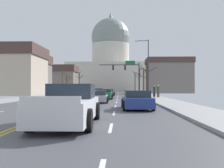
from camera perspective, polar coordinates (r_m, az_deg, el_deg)
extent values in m
cube|color=#49494E|center=(33.76, -4.76, -3.32)|extent=(14.00, 180.00, 0.06)
cube|color=yellow|center=(33.78, -4.96, -3.27)|extent=(0.10, 176.40, 0.00)
cube|color=yellow|center=(33.75, -4.56, -3.27)|extent=(0.10, 176.40, 0.00)
cube|color=silver|center=(9.54, -0.29, -9.85)|extent=(0.12, 2.20, 0.00)
cube|color=silver|center=(14.69, 0.45, -6.62)|extent=(0.12, 2.20, 0.00)
cube|color=silver|center=(19.87, 0.80, -5.07)|extent=(0.12, 2.20, 0.00)
cube|color=silver|center=(25.06, 1.00, -4.17)|extent=(0.12, 2.20, 0.00)
cube|color=silver|center=(30.25, 1.14, -3.57)|extent=(0.12, 2.20, 0.00)
cube|color=silver|center=(35.44, 1.23, -3.15)|extent=(0.12, 2.20, 0.00)
cube|color=silver|center=(40.64, 1.30, -2.83)|extent=(0.12, 2.20, 0.00)
cube|color=silver|center=(45.83, 1.36, -2.59)|extent=(0.12, 2.20, 0.00)
cube|color=silver|center=(51.03, 1.40, -2.40)|extent=(0.12, 2.20, 0.00)
cube|color=silver|center=(56.23, 1.44, -2.24)|extent=(0.12, 2.20, 0.00)
cube|color=silver|center=(61.43, 1.46, -2.11)|extent=(0.12, 2.20, 0.00)
cube|color=silver|center=(66.63, 1.49, -2.00)|extent=(0.12, 2.20, 0.00)
cube|color=silver|center=(71.83, 1.51, -1.90)|extent=(0.12, 2.20, 0.00)
cube|color=silver|center=(77.02, 1.53, -1.82)|extent=(0.12, 2.20, 0.00)
cube|color=silver|center=(82.22, 1.55, -1.75)|extent=(0.12, 2.20, 0.00)
cube|color=silver|center=(87.42, 1.56, -1.69)|extent=(0.12, 2.20, 0.00)
cube|color=silver|center=(92.62, 1.57, -1.63)|extent=(0.12, 2.20, 0.00)
cube|color=silver|center=(97.82, 1.58, -1.58)|extent=(0.12, 2.20, 0.00)
cube|color=silver|center=(21.18, -18.57, -4.77)|extent=(0.12, 2.20, 0.00)
cube|color=silver|center=(26.11, -14.59, -4.00)|extent=(0.12, 2.20, 0.00)
cube|color=silver|center=(31.12, -11.88, -3.47)|extent=(0.12, 2.20, 0.00)
cube|color=silver|center=(36.19, -9.94, -3.09)|extent=(0.12, 2.20, 0.00)
cube|color=silver|center=(41.29, -8.47, -2.79)|extent=(0.12, 2.20, 0.00)
cube|color=silver|center=(46.42, -7.33, -2.56)|extent=(0.12, 2.20, 0.00)
cube|color=silver|center=(51.56, -6.41, -2.38)|extent=(0.12, 2.20, 0.00)
cube|color=silver|center=(56.71, -5.66, -2.22)|extent=(0.12, 2.20, 0.00)
cube|color=silver|center=(61.86, -5.04, -2.10)|extent=(0.12, 2.20, 0.00)
cube|color=silver|center=(67.03, -4.51, -1.99)|extent=(0.12, 2.20, 0.00)
cube|color=silver|center=(72.20, -4.06, -1.90)|extent=(0.12, 2.20, 0.00)
cube|color=silver|center=(77.37, -3.66, -1.82)|extent=(0.12, 2.20, 0.00)
cube|color=silver|center=(82.55, -3.32, -1.74)|extent=(0.12, 2.20, 0.00)
cube|color=silver|center=(87.73, -3.02, -1.68)|extent=(0.12, 2.20, 0.00)
cube|color=silver|center=(92.91, -2.75, -1.63)|extent=(0.12, 2.20, 0.00)
cube|color=silver|center=(98.10, -2.51, -1.58)|extent=(0.12, 2.20, 0.00)
cube|color=gray|center=(33.86, 9.70, -3.14)|extent=(3.00, 180.00, 0.14)
cube|color=gray|center=(35.74, -18.45, -2.98)|extent=(3.00, 180.00, 0.14)
cylinder|color=#28282D|center=(49.51, 6.14, 1.27)|extent=(0.22, 0.22, 6.14)
cylinder|color=#28282D|center=(49.53, 1.62, 4.36)|extent=(7.80, 0.16, 0.16)
cube|color=black|center=(49.49, 2.98, 3.71)|extent=(0.32, 0.28, 0.92)
sphere|color=red|center=(49.35, 2.98, 4.05)|extent=(0.22, 0.22, 0.22)
sphere|color=#332B05|center=(49.33, 2.98, 3.73)|extent=(0.22, 0.22, 0.22)
sphere|color=black|center=(49.31, 2.98, 3.40)|extent=(0.22, 0.22, 0.22)
cube|color=black|center=(49.50, 0.26, 3.71)|extent=(0.32, 0.28, 0.92)
sphere|color=red|center=(49.36, 0.26, 4.05)|extent=(0.22, 0.22, 0.22)
sphere|color=#332B05|center=(49.34, 0.26, 3.72)|extent=(0.22, 0.22, 0.22)
sphere|color=black|center=(49.32, 0.26, 3.40)|extent=(0.22, 0.22, 0.22)
cube|color=#146033|center=(49.63, 4.15, 4.87)|extent=(1.90, 0.06, 0.70)
cylinder|color=#333338|center=(38.90, 8.23, 3.64)|extent=(0.14, 0.14, 8.63)
cylinder|color=#333338|center=(39.35, 6.92, 9.70)|extent=(1.77, 0.09, 0.09)
cube|color=#B2B2AD|center=(39.27, 5.62, 9.62)|extent=(0.56, 0.24, 0.16)
cube|color=beige|center=(104.17, -0.33, 1.47)|extent=(33.37, 23.66, 10.91)
cylinder|color=beige|center=(104.98, -0.33, 6.75)|extent=(15.29, 15.29, 8.42)
sphere|color=gray|center=(106.12, -0.33, 10.49)|extent=(15.87, 15.87, 15.87)
cone|color=gray|center=(108.26, -0.33, 15.24)|extent=(1.80, 1.80, 2.40)
cube|color=navy|center=(44.87, -0.66, -2.03)|extent=(1.84, 4.38, 0.62)
cube|color=#232D38|center=(44.54, -0.69, -1.38)|extent=(1.58, 2.13, 0.41)
cylinder|color=black|center=(46.28, -1.61, -2.18)|extent=(0.24, 0.65, 0.64)
cylinder|color=black|center=(46.17, 0.53, -2.18)|extent=(0.24, 0.65, 0.64)
cylinder|color=black|center=(43.61, -1.91, -2.27)|extent=(0.24, 0.65, 0.64)
cylinder|color=black|center=(43.48, 0.36, -2.27)|extent=(0.24, 0.65, 0.64)
cube|color=black|center=(37.73, -1.22, -2.31)|extent=(1.76, 4.50, 0.60)
cube|color=#232D38|center=(37.60, -1.23, -1.50)|extent=(1.54, 1.90, 0.47)
cylinder|color=black|center=(39.18, -2.39, -2.45)|extent=(0.22, 0.64, 0.64)
cylinder|color=black|center=(39.09, 0.16, -2.45)|extent=(0.22, 0.64, 0.64)
cylinder|color=black|center=(36.40, -2.70, -2.58)|extent=(0.22, 0.64, 0.64)
cylinder|color=black|center=(36.31, 0.05, -2.59)|extent=(0.22, 0.64, 0.64)
cube|color=#1E7247|center=(31.98, -1.70, -2.51)|extent=(1.93, 4.23, 0.70)
cube|color=#232D38|center=(31.75, -1.72, -1.54)|extent=(1.67, 1.98, 0.39)
cylinder|color=black|center=(33.34, -3.20, -2.76)|extent=(0.23, 0.64, 0.64)
cylinder|color=black|center=(33.26, 0.02, -2.76)|extent=(0.23, 0.64, 0.64)
cylinder|color=black|center=(30.74, -3.55, -2.93)|extent=(0.23, 0.64, 0.64)
cylinder|color=black|center=(30.65, -0.06, -2.94)|extent=(0.23, 0.64, 0.64)
cube|color=#9EA3A8|center=(24.75, -3.22, -3.20)|extent=(1.90, 4.37, 0.56)
cube|color=#232D38|center=(24.61, -3.24, -2.04)|extent=(1.63, 1.90, 0.45)
cylinder|color=black|center=(26.17, -5.01, -3.32)|extent=(0.23, 0.64, 0.64)
cylinder|color=black|center=(26.05, -1.02, -3.33)|extent=(0.23, 0.64, 0.64)
cylinder|color=black|center=(23.50, -5.67, -3.62)|extent=(0.23, 0.64, 0.64)
cylinder|color=black|center=(23.36, -1.22, -3.64)|extent=(0.23, 0.64, 0.64)
cube|color=navy|center=(17.54, 5.65, -4.05)|extent=(1.95, 4.45, 0.67)
cube|color=#232D38|center=(17.27, 5.72, -2.22)|extent=(1.67, 2.08, 0.47)
cylinder|color=black|center=(18.85, 2.47, -4.34)|extent=(0.24, 0.65, 0.64)
cylinder|color=black|center=(19.01, 8.03, -4.31)|extent=(0.24, 0.65, 0.64)
cylinder|color=black|center=(16.13, 2.84, -4.96)|extent=(0.24, 0.65, 0.64)
cylinder|color=black|center=(16.31, 9.33, -4.90)|extent=(0.24, 0.65, 0.64)
cube|color=silver|center=(10.41, -9.80, -5.62)|extent=(2.03, 5.66, 0.81)
cube|color=#1E2833|center=(11.15, -9.01, -1.60)|extent=(1.84, 1.93, 0.63)
cube|color=silver|center=(7.68, -13.79, -3.52)|extent=(1.82, 0.11, 0.22)
cylinder|color=black|center=(12.29, -12.83, -5.91)|extent=(0.29, 0.80, 0.80)
cylinder|color=black|center=(11.96, -3.54, -6.07)|extent=(0.29, 0.80, 0.80)
cylinder|color=black|center=(9.06, -18.13, -7.76)|extent=(0.29, 0.80, 0.80)
cylinder|color=black|center=(8.61, -5.47, -8.17)|extent=(0.29, 0.80, 0.80)
cube|color=silver|center=(57.83, -3.97, -1.73)|extent=(1.93, 4.45, 0.62)
cube|color=#232D38|center=(58.07, -3.94, -1.23)|extent=(1.64, 1.95, 0.39)
cylinder|color=black|center=(56.37, -3.24, -1.91)|extent=(0.24, 0.65, 0.64)
cylinder|color=black|center=(56.61, -5.05, -1.91)|extent=(0.24, 0.65, 0.64)
cylinder|color=black|center=(59.08, -2.93, -1.86)|extent=(0.24, 0.65, 0.64)
cylinder|color=black|center=(59.31, -4.67, -1.85)|extent=(0.24, 0.65, 0.64)
cube|color=#6B6056|center=(66.26, -2.92, -1.60)|extent=(1.83, 4.24, 0.62)
cube|color=#232D38|center=(66.45, -2.90, -1.16)|extent=(1.60, 2.00, 0.40)
cylinder|color=black|center=(64.88, -2.23, -1.75)|extent=(0.22, 0.64, 0.64)
cylinder|color=black|center=(65.04, -3.81, -1.75)|extent=(0.22, 0.64, 0.64)
cylinder|color=black|center=(67.50, -2.06, -1.71)|extent=(0.22, 0.64, 0.64)
cylinder|color=black|center=(67.65, -3.58, -1.71)|extent=(0.22, 0.64, 0.64)
cube|color=silver|center=(79.35, -4.76, -1.44)|extent=(1.76, 4.30, 0.65)
cube|color=#232D38|center=(79.77, -4.72, -1.06)|extent=(1.53, 2.13, 0.39)
cylinder|color=black|center=(77.94, -4.26, -1.57)|extent=(0.23, 0.64, 0.64)
cylinder|color=black|center=(78.16, -5.50, -1.57)|extent=(0.23, 0.64, 0.64)
cylinder|color=black|center=(80.57, -4.04, -1.54)|extent=(0.23, 0.64, 0.64)
cylinder|color=black|center=(80.78, -5.24, -1.54)|extent=(0.23, 0.64, 0.64)
cube|color=slate|center=(60.37, -19.62, 1.08)|extent=(11.79, 6.44, 6.70)
cube|color=#47332D|center=(60.66, -19.61, 5.17)|extent=(12.26, 6.69, 1.96)
cube|color=slate|center=(78.03, -12.75, 0.41)|extent=(12.60, 8.41, 6.00)
cube|color=#47332D|center=(78.21, -12.75, 3.34)|extent=(13.11, 8.75, 2.00)
cube|color=#B2A38E|center=(51.12, -22.84, 1.65)|extent=(12.92, 9.93, 7.13)
cube|color=#47332D|center=(51.51, -22.82, 6.74)|extent=(13.44, 10.32, 2.01)
cube|color=slate|center=(64.80, 12.69, 1.25)|extent=(10.82, 7.44, 7.39)
cube|color=#47332D|center=(65.10, 12.68, 5.09)|extent=(11.25, 7.74, 1.34)
cylinder|color=#423328|center=(40.58, 7.97, 1.24)|extent=(0.29, 0.29, 5.49)
cylinder|color=#423328|center=(40.44, 9.05, 3.23)|extent=(1.55, 0.71, 0.87)
cylinder|color=#423328|center=(40.49, 7.24, 3.22)|extent=(1.11, 0.30, 0.70)
cylinder|color=#423328|center=(40.80, 7.41, 3.27)|extent=(0.86, 0.51, 0.72)
cylinder|color=#423328|center=(41.06, 8.22, 4.42)|extent=(0.58, 0.77, 0.88)
cylinder|color=brown|center=(56.46, -11.15, 0.19)|extent=(0.32, 0.32, 4.48)
cylinder|color=brown|center=(56.79, -10.82, 2.34)|extent=(0.62, 0.75, 1.13)
cylinder|color=brown|center=(56.09, -10.92, 2.24)|extent=(0.70, 0.83, 0.76)
cylinder|color=brown|center=(56.24, -11.78, 1.94)|extent=(1.16, 0.90, 0.86)
cylinder|color=brown|center=(55.97, -11.12, 1.94)|extent=(0.39, 1.13, 0.62)
cylinder|color=brown|center=(56.74, -10.76, 2.25)|extent=(0.76, 0.69, 0.62)
cylinder|color=brown|center=(56.09, -11.09, 2.00)|extent=(0.44, 0.94, 1.37)
cylinder|color=brown|center=(56.12, -11.19, 2.49)|extent=(0.23, 0.97, 1.50)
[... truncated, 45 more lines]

